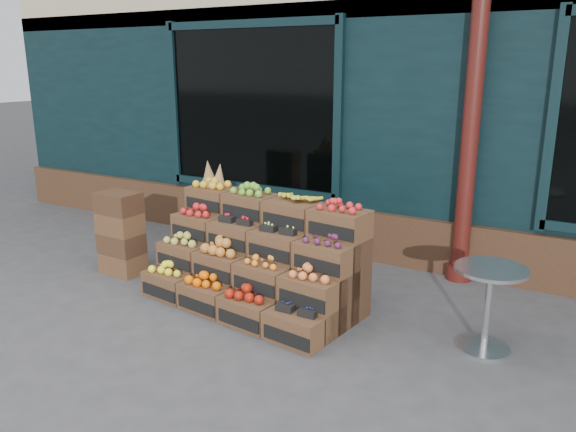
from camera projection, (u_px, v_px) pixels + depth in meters
The scene contains 6 objects.
ground at pixel (269, 327), 5.08m from camera, with size 60.00×60.00×0.00m, color #3E3E41.
shop_facade at pixel (440, 57), 8.72m from camera, with size 12.00×6.24×4.80m.
crate_display at pixel (257, 263), 5.53m from camera, with size 2.22×1.28×1.32m.
spare_crates at pixel (121, 233), 6.28m from camera, with size 0.48×0.34×0.94m.
bistro_table at pixel (488, 299), 4.55m from camera, with size 0.58×0.58×0.73m.
shopkeeper at pixel (281, 154), 8.05m from camera, with size 0.77×0.50×2.10m, color #164D22.
Camera 1 is at (2.46, -3.93, 2.31)m, focal length 35.00 mm.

